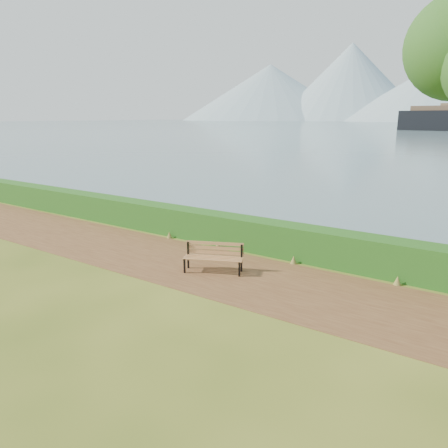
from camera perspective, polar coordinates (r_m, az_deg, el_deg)
The scene contains 4 objects.
ground at distance 12.03m, azimuth -2.20°, elevation -6.40°, with size 140.00×140.00×0.00m, color #404F16.
path at distance 12.26m, azimuth -1.36°, elevation -5.98°, with size 40.00×3.40×0.01m, color #4F2E1B.
hedge at distance 13.95m, azimuth 4.21°, elevation -1.41°, with size 32.00×0.85×1.00m, color #1C4313.
bench at distance 12.00m, azimuth -1.35°, elevation -4.10°, with size 1.67×1.09×0.81m.
Camera 1 is at (6.81, -9.00, 4.18)m, focal length 35.00 mm.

